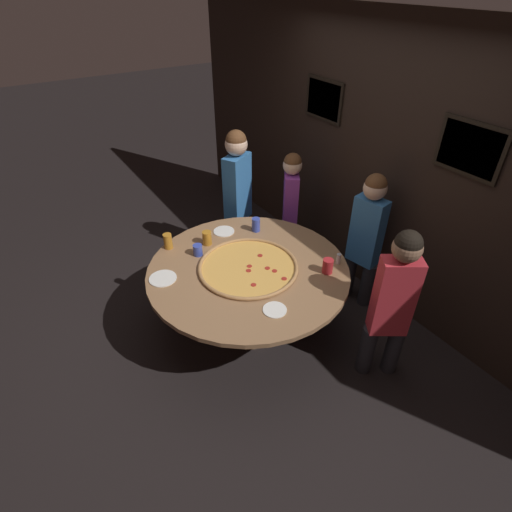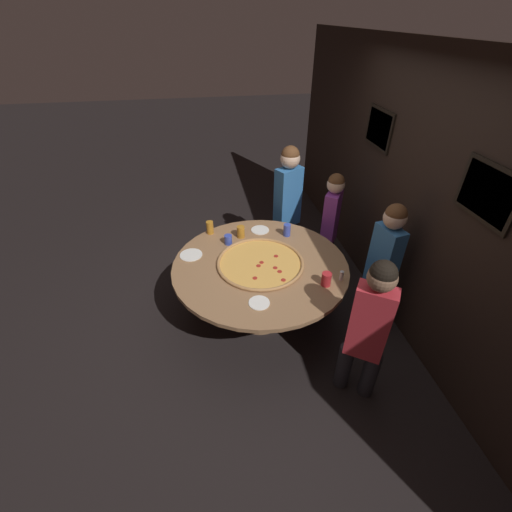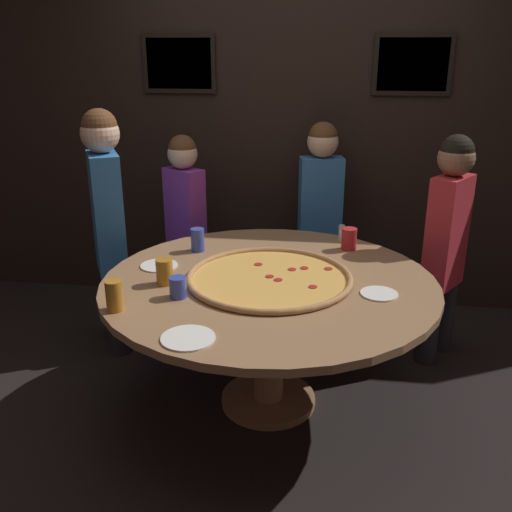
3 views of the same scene
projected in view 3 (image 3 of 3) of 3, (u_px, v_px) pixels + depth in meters
The scene contains 17 objects.
ground_plane at pixel (268, 402), 3.18m from camera, with size 24.00×24.00×0.00m, color black.
back_wall at pixel (292, 129), 4.09m from camera, with size 6.40×0.08×2.60m.
dining_table at pixel (269, 300), 2.97m from camera, with size 1.72×1.72×0.74m.
giant_pizza at pixel (270, 277), 2.92m from camera, with size 0.86×0.86×0.03m.
drink_cup_near_left at pixel (114, 296), 2.57m from camera, with size 0.08×0.08×0.14m, color #BC7A23.
drink_cup_near_right at pixel (178, 287), 2.71m from camera, with size 0.08×0.08×0.10m, color #384CB7.
drink_cup_beside_pizza at pixel (349, 239), 3.34m from camera, with size 0.09×0.09×0.13m, color #B22328.
drink_cup_by_shaker at pixel (198, 240), 3.32m from camera, with size 0.08×0.08×0.14m, color #384CB7.
drink_cup_front_edge at pixel (164, 272), 2.86m from camera, with size 0.08×0.08×0.13m, color #BC7A23.
white_plate_left_side at pixel (159, 266), 3.11m from camera, with size 0.20×0.20×0.01m, color white.
white_plate_near_front at pixel (379, 294), 2.75m from camera, with size 0.18×0.18×0.01m, color white.
white_plate_right_side at pixel (188, 338), 2.34m from camera, with size 0.23×0.23×0.01m, color white.
condiment_shaker at pixel (342, 233), 3.50m from camera, with size 0.04×0.04×0.10m.
diner_side_left at pixel (320, 210), 3.97m from camera, with size 0.36×0.21×1.40m.
diner_far_right at pixel (185, 219), 3.91m from camera, with size 0.34×0.29×1.32m.
diner_far_left at pixel (447, 237), 3.40m from camera, with size 0.30×0.36×1.40m.
diner_centre_back at pixel (108, 218), 3.52m from camera, with size 0.30×0.40×1.53m.
Camera 3 is at (0.28, -2.69, 1.87)m, focal length 40.00 mm.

